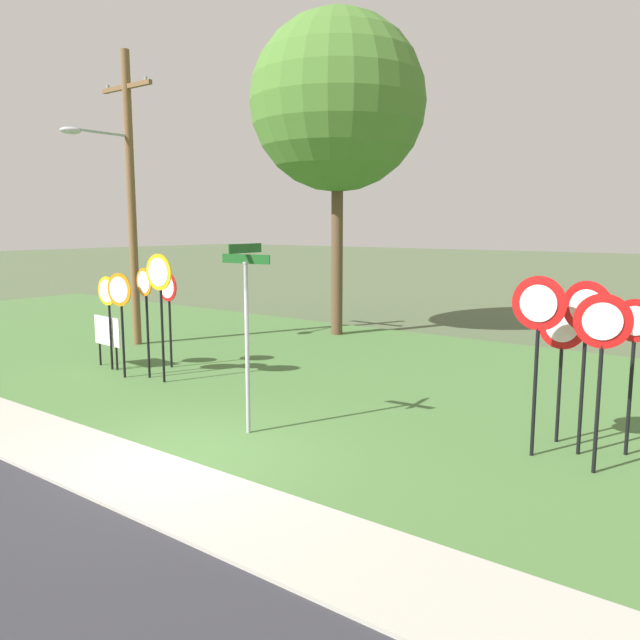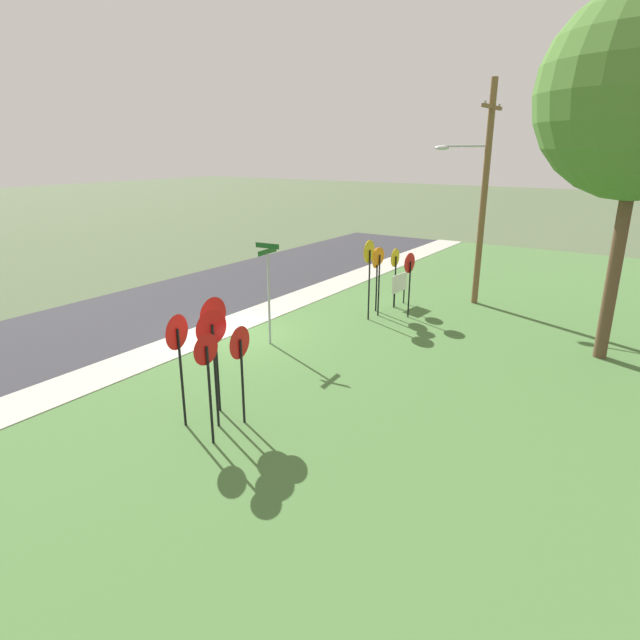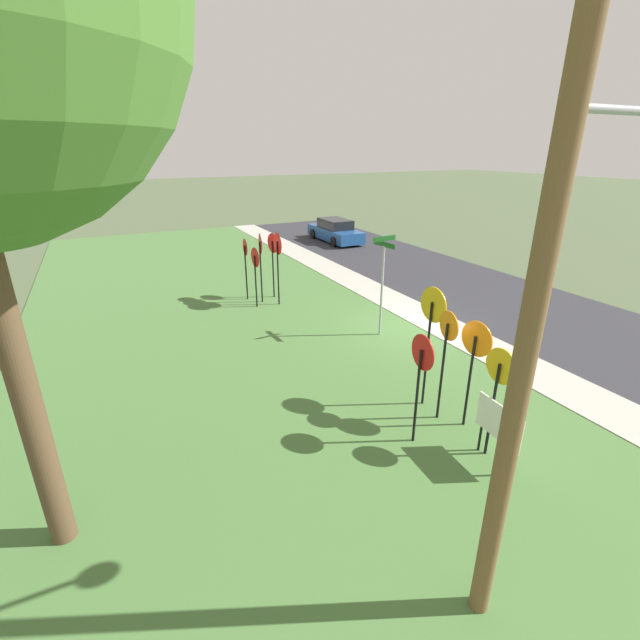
{
  "view_description": "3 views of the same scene",
  "coord_description": "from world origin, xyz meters",
  "px_view_note": "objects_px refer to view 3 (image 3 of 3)",
  "views": [
    {
      "loc": [
        7.08,
        -5.85,
        3.48
      ],
      "look_at": [
        -0.15,
        3.64,
        1.68
      ],
      "focal_mm": 35.33,
      "sensor_mm": 36.0,
      "label": 1
    },
    {
      "loc": [
        12.03,
        11.36,
        5.8
      ],
      "look_at": [
        0.57,
        3.75,
        1.37
      ],
      "focal_mm": 29.69,
      "sensor_mm": 36.0,
      "label": 2
    },
    {
      "loc": [
        -10.81,
        8.94,
        5.65
      ],
      "look_at": [
        -0.44,
        3.82,
        1.08
      ],
      "focal_mm": 24.78,
      "sensor_mm": 36.0,
      "label": 3
    }
  ],
  "objects_px": {
    "stop_sign_near_right": "(446,344)",
    "notice_board": "(498,425)",
    "yield_sign_center": "(278,251)",
    "parked_sedan_distant": "(335,231)",
    "yield_sign_far_right": "(256,263)",
    "stop_sign_far_left": "(475,351)",
    "yield_sign_near_right": "(261,251)",
    "stop_sign_far_center": "(421,366)",
    "stop_sign_near_left": "(498,380)",
    "utility_pole": "(550,277)",
    "street_name_post": "(382,278)",
    "yield_sign_near_left": "(246,255)",
    "stop_sign_far_right": "(431,320)",
    "yield_sign_far_left": "(273,250)"
  },
  "relations": [
    {
      "from": "stop_sign_far_right",
      "to": "yield_sign_near_left",
      "type": "bearing_deg",
      "value": 6.59
    },
    {
      "from": "yield_sign_far_right",
      "to": "parked_sedan_distant",
      "type": "distance_m",
      "value": 12.86
    },
    {
      "from": "stop_sign_near_left",
      "to": "stop_sign_far_center",
      "type": "distance_m",
      "value": 1.4
    },
    {
      "from": "stop_sign_far_center",
      "to": "utility_pole",
      "type": "bearing_deg",
      "value": 162.98
    },
    {
      "from": "yield_sign_far_right",
      "to": "notice_board",
      "type": "height_order",
      "value": "yield_sign_far_right"
    },
    {
      "from": "notice_board",
      "to": "parked_sedan_distant",
      "type": "height_order",
      "value": "parked_sedan_distant"
    },
    {
      "from": "stop_sign_near_right",
      "to": "notice_board",
      "type": "bearing_deg",
      "value": -175.35
    },
    {
      "from": "stop_sign_far_right",
      "to": "stop_sign_near_left",
      "type": "bearing_deg",
      "value": 176.79
    },
    {
      "from": "notice_board",
      "to": "stop_sign_far_left",
      "type": "bearing_deg",
      "value": -15.21
    },
    {
      "from": "stop_sign_far_left",
      "to": "stop_sign_far_right",
      "type": "xyz_separation_m",
      "value": [
        1.07,
        0.26,
        0.35
      ]
    },
    {
      "from": "yield_sign_far_left",
      "to": "notice_board",
      "type": "height_order",
      "value": "yield_sign_far_left"
    },
    {
      "from": "yield_sign_center",
      "to": "stop_sign_far_left",
      "type": "bearing_deg",
      "value": -175.06
    },
    {
      "from": "stop_sign_near_left",
      "to": "yield_sign_near_right",
      "type": "height_order",
      "value": "yield_sign_near_right"
    },
    {
      "from": "stop_sign_far_center",
      "to": "street_name_post",
      "type": "relative_size",
      "value": 0.74
    },
    {
      "from": "stop_sign_far_center",
      "to": "yield_sign_center",
      "type": "height_order",
      "value": "yield_sign_center"
    },
    {
      "from": "yield_sign_far_right",
      "to": "stop_sign_near_left",
      "type": "bearing_deg",
      "value": -179.1
    },
    {
      "from": "notice_board",
      "to": "yield_sign_near_right",
      "type": "bearing_deg",
      "value": 8.44
    },
    {
      "from": "utility_pole",
      "to": "yield_sign_far_left",
      "type": "bearing_deg",
      "value": -8.73
    },
    {
      "from": "yield_sign_near_left",
      "to": "stop_sign_far_center",
      "type": "bearing_deg",
      "value": -177.17
    },
    {
      "from": "yield_sign_far_right",
      "to": "utility_pole",
      "type": "relative_size",
      "value": 0.27
    },
    {
      "from": "yield_sign_far_left",
      "to": "parked_sedan_distant",
      "type": "distance_m",
      "value": 11.63
    },
    {
      "from": "stop_sign_far_center",
      "to": "stop_sign_far_left",
      "type": "bearing_deg",
      "value": -86.57
    },
    {
      "from": "parked_sedan_distant",
      "to": "yield_sign_near_left",
      "type": "bearing_deg",
      "value": 135.38
    },
    {
      "from": "street_name_post",
      "to": "stop_sign_far_right",
      "type": "bearing_deg",
      "value": 155.84
    },
    {
      "from": "yield_sign_near_right",
      "to": "yield_sign_near_left",
      "type": "bearing_deg",
      "value": 45.16
    },
    {
      "from": "yield_sign_near_left",
      "to": "yield_sign_far_left",
      "type": "distance_m",
      "value": 1.07
    },
    {
      "from": "stop_sign_far_center",
      "to": "stop_sign_far_right",
      "type": "relative_size",
      "value": 0.83
    },
    {
      "from": "stop_sign_far_left",
      "to": "yield_sign_near_left",
      "type": "xyz_separation_m",
      "value": [
        10.2,
        1.62,
        0.02
      ]
    },
    {
      "from": "stop_sign_near_left",
      "to": "parked_sedan_distant",
      "type": "height_order",
      "value": "stop_sign_near_left"
    },
    {
      "from": "stop_sign_near_right",
      "to": "stop_sign_far_center",
      "type": "height_order",
      "value": "stop_sign_near_right"
    },
    {
      "from": "stop_sign_near_left",
      "to": "yield_sign_far_left",
      "type": "relative_size",
      "value": 0.89
    },
    {
      "from": "stop_sign_far_left",
      "to": "street_name_post",
      "type": "distance_m",
      "value": 5.05
    },
    {
      "from": "yield_sign_far_right",
      "to": "yield_sign_center",
      "type": "bearing_deg",
      "value": -103.65
    },
    {
      "from": "stop_sign_far_center",
      "to": "parked_sedan_distant",
      "type": "xyz_separation_m",
      "value": [
        18.81,
        -8.19,
        -1.09
      ]
    },
    {
      "from": "utility_pole",
      "to": "parked_sedan_distant",
      "type": "bearing_deg",
      "value": -23.26
    },
    {
      "from": "stop_sign_near_left",
      "to": "yield_sign_near_right",
      "type": "bearing_deg",
      "value": 4.95
    },
    {
      "from": "yield_sign_far_right",
      "to": "parked_sedan_distant",
      "type": "bearing_deg",
      "value": -47.31
    },
    {
      "from": "yield_sign_near_right",
      "to": "stop_sign_far_center",
      "type": "bearing_deg",
      "value": -170.78
    },
    {
      "from": "notice_board",
      "to": "stop_sign_near_right",
      "type": "bearing_deg",
      "value": 1.51
    },
    {
      "from": "stop_sign_near_left",
      "to": "stop_sign_far_right",
      "type": "bearing_deg",
      "value": -1.27
    },
    {
      "from": "street_name_post",
      "to": "stop_sign_far_center",
      "type": "bearing_deg",
      "value": 148.81
    },
    {
      "from": "stop_sign_near_right",
      "to": "yield_sign_far_right",
      "type": "bearing_deg",
      "value": 15.43
    },
    {
      "from": "stop_sign_near_left",
      "to": "yield_sign_far_right",
      "type": "xyz_separation_m",
      "value": [
        10.11,
        1.26,
        0.04
      ]
    },
    {
      "from": "stop_sign_far_right",
      "to": "parked_sedan_distant",
      "type": "height_order",
      "value": "stop_sign_far_right"
    },
    {
      "from": "stop_sign_far_left",
      "to": "yield_sign_near_right",
      "type": "height_order",
      "value": "yield_sign_near_right"
    },
    {
      "from": "yield_sign_far_right",
      "to": "street_name_post",
      "type": "xyz_separation_m",
      "value": [
        -4.24,
        -2.64,
        0.2
      ]
    },
    {
      "from": "yield_sign_far_right",
      "to": "yield_sign_far_left",
      "type": "bearing_deg",
      "value": -56.87
    },
    {
      "from": "yield_sign_near_right",
      "to": "street_name_post",
      "type": "bearing_deg",
      "value": -144.13
    },
    {
      "from": "yield_sign_center",
      "to": "parked_sedan_distant",
      "type": "relative_size",
      "value": 0.58
    },
    {
      "from": "yield_sign_near_right",
      "to": "notice_board",
      "type": "distance_m",
      "value": 10.88
    }
  ]
}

